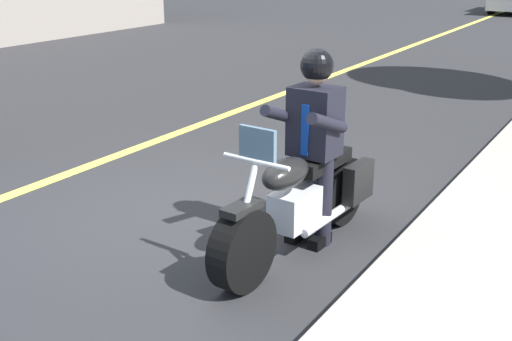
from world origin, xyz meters
TOP-DOWN VIEW (x-y plane):
  - ground_plane at (0.00, 0.00)m, footprint 80.00×80.00m
  - lane_center_stripe at (0.00, -2.00)m, footprint 60.00×0.16m
  - motorcycle_main at (0.02, 1.24)m, footprint 2.22×0.66m
  - rider_main at (-0.17, 1.24)m, footprint 0.64×0.57m

SIDE VIEW (x-z plane):
  - ground_plane at x=0.00m, z-range 0.00..0.00m
  - lane_center_stripe at x=0.00m, z-range 0.00..0.01m
  - motorcycle_main at x=0.02m, z-range -0.18..1.08m
  - rider_main at x=-0.17m, z-range 0.17..1.91m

